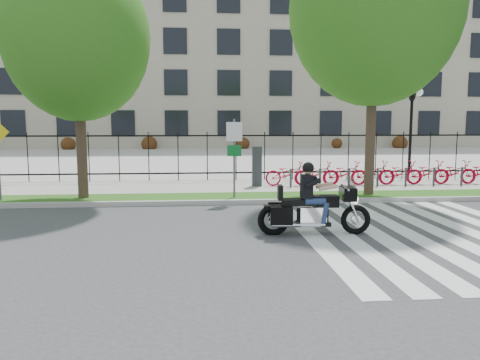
{
  "coord_description": "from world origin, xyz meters",
  "views": [
    {
      "loc": [
        -0.3,
        -10.2,
        2.53
      ],
      "look_at": [
        0.83,
        3.0,
        0.9
      ],
      "focal_mm": 35.0,
      "sensor_mm": 36.0,
      "label": 1
    }
  ],
  "objects": [
    {
      "name": "sidewalk",
      "position": [
        0.0,
        7.45,
        0.07
      ],
      "size": [
        60.0,
        3.5,
        0.15
      ],
      "primitive_type": "cube",
      "color": "#AFABA4",
      "rests_on": "ground"
    },
    {
      "name": "grass_verge",
      "position": [
        0.0,
        4.95,
        0.07
      ],
      "size": [
        60.0,
        1.5,
        0.15
      ],
      "primitive_type": "cube",
      "color": "#204A12",
      "rests_on": "ground"
    },
    {
      "name": "bike_share_station",
      "position": [
        7.35,
        7.2,
        0.61
      ],
      "size": [
        11.05,
        0.84,
        1.5
      ],
      "color": "#2D2D33",
      "rests_on": "sidewalk"
    },
    {
      "name": "plaza",
      "position": [
        0.0,
        25.0,
        0.05
      ],
      "size": [
        80.0,
        34.0,
        0.1
      ],
      "primitive_type": "cube",
      "color": "#AFABA4",
      "rests_on": "ground"
    },
    {
      "name": "iron_fence",
      "position": [
        0.0,
        9.2,
        1.15
      ],
      "size": [
        30.0,
        0.06,
        2.0
      ],
      "primitive_type": null,
      "color": "black",
      "rests_on": "sidewalk"
    },
    {
      "name": "office_building",
      "position": [
        0.0,
        44.92,
        9.97
      ],
      "size": [
        60.0,
        21.9,
        20.15
      ],
      "color": "#A19681",
      "rests_on": "ground"
    },
    {
      "name": "street_tree_2",
      "position": [
        5.35,
        4.95,
        6.21
      ],
      "size": [
        5.51,
        5.51,
        9.24
      ],
      "color": "#3A2B20",
      "rests_on": "grass_verge"
    },
    {
      "name": "ground",
      "position": [
        0.0,
        0.0,
        0.0
      ],
      "size": [
        120.0,
        120.0,
        0.0
      ],
      "primitive_type": "plane",
      "color": "#353538",
      "rests_on": "ground"
    },
    {
      "name": "sign_pole_regulatory",
      "position": [
        0.79,
        4.58,
        1.74
      ],
      "size": [
        0.5,
        0.09,
        2.5
      ],
      "color": "#59595B",
      "rests_on": "grass_verge"
    },
    {
      "name": "lamp_post_right",
      "position": [
        10.0,
        12.0,
        3.21
      ],
      "size": [
        1.06,
        0.7,
        4.25
      ],
      "color": "black",
      "rests_on": "ground"
    },
    {
      "name": "motorcycle_rider",
      "position": [
        2.26,
        0.04,
        0.66
      ],
      "size": [
        2.58,
        0.78,
        1.99
      ],
      "color": "black",
      "rests_on": "ground"
    },
    {
      "name": "curb",
      "position": [
        0.0,
        4.1,
        0.07
      ],
      "size": [
        60.0,
        0.2,
        0.15
      ],
      "primitive_type": "cube",
      "color": "#A29F98",
      "rests_on": "ground"
    },
    {
      "name": "street_tree_1",
      "position": [
        -4.03,
        4.95,
        5.12
      ],
      "size": [
        4.46,
        4.46,
        7.54
      ],
      "color": "#3A2B20",
      "rests_on": "grass_verge"
    },
    {
      "name": "crosswalk_stripes",
      "position": [
        4.83,
        0.0,
        0.01
      ],
      "size": [
        5.7,
        8.0,
        0.01
      ],
      "primitive_type": null,
      "color": "silver",
      "rests_on": "ground"
    }
  ]
}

